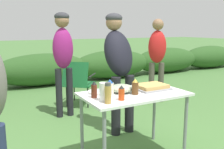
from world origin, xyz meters
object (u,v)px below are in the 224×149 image
(folding_table, at_px, (134,100))
(standing_person_with_beanie, at_px, (157,53))
(bbq_sauce_bottle, at_px, (94,90))
(camp_chair_near_hedge, at_px, (78,81))
(plate_stack, at_px, (98,92))
(paper_cup_stack, at_px, (104,92))
(beer_bottle, at_px, (135,87))
(hot_sauce_bottle, at_px, (121,93))
(standing_person_in_dark_puffer, at_px, (119,60))
(mayo_bottle, at_px, (110,88))
(spice_jar, at_px, (108,93))
(standing_person_in_gray_fleece, at_px, (63,52))
(food_tray, at_px, (151,87))
(mixing_bowl, at_px, (122,88))

(folding_table, distance_m, standing_person_with_beanie, 2.28)
(bbq_sauce_bottle, height_order, camp_chair_near_hedge, bbq_sauce_bottle)
(plate_stack, bearing_deg, folding_table, -27.17)
(paper_cup_stack, height_order, beer_bottle, paper_cup_stack)
(hot_sauce_bottle, height_order, bbq_sauce_bottle, bbq_sauce_bottle)
(standing_person_with_beanie, bearing_deg, plate_stack, -119.19)
(paper_cup_stack, distance_m, standing_person_in_dark_puffer, 1.09)
(standing_person_in_dark_puffer, bearing_deg, mayo_bottle, -126.96)
(bbq_sauce_bottle, xyz_separation_m, standing_person_in_dark_puffer, (0.69, 0.72, 0.18))
(paper_cup_stack, bearing_deg, standing_person_with_beanie, 40.68)
(plate_stack, height_order, spice_jar, spice_jar)
(paper_cup_stack, xyz_separation_m, bbq_sauce_bottle, (-0.03, 0.14, -0.01))
(bbq_sauce_bottle, height_order, standing_person_in_dark_puffer, standing_person_in_dark_puffer)
(bbq_sauce_bottle, bearing_deg, hot_sauce_bottle, -45.91)
(folding_table, bearing_deg, bbq_sauce_bottle, 175.83)
(bbq_sauce_bottle, height_order, standing_person_in_gray_fleece, standing_person_in_gray_fleece)
(standing_person_in_dark_puffer, bearing_deg, camp_chair_near_hedge, 92.02)
(plate_stack, xyz_separation_m, standing_person_in_dark_puffer, (0.59, 0.57, 0.25))
(beer_bottle, xyz_separation_m, spice_jar, (-0.39, -0.15, 0.02))
(food_tray, distance_m, camp_chair_near_hedge, 2.05)
(food_tray, relative_size, camp_chair_near_hedge, 0.44)
(food_tray, relative_size, plate_stack, 1.77)
(folding_table, xyz_separation_m, mixing_bowl, (-0.10, 0.09, 0.12))
(folding_table, xyz_separation_m, hot_sauce_bottle, (-0.25, -0.17, 0.14))
(food_tray, distance_m, bbq_sauce_bottle, 0.71)
(mixing_bowl, distance_m, mayo_bottle, 0.20)
(mixing_bowl, xyz_separation_m, standing_person_in_gray_fleece, (-0.13, 1.57, 0.27))
(camp_chair_near_hedge, bearing_deg, standing_person_with_beanie, 21.75)
(folding_table, bearing_deg, mixing_bowl, 138.61)
(standing_person_in_dark_puffer, xyz_separation_m, standing_person_with_beanie, (1.34, 0.86, -0.04))
(beer_bottle, bearing_deg, hot_sauce_bottle, -153.76)
(standing_person_in_gray_fleece, bearing_deg, standing_person_with_beanie, 1.86)
(food_tray, relative_size, standing_person_with_beanie, 0.23)
(standing_person_in_gray_fleece, bearing_deg, food_tray, -69.63)
(plate_stack, distance_m, spice_jar, 0.39)
(folding_table, distance_m, spice_jar, 0.49)
(standing_person_in_gray_fleece, bearing_deg, mixing_bowl, -81.83)
(plate_stack, distance_m, mixing_bowl, 0.26)
(mayo_bottle, bearing_deg, standing_person_in_gray_fleece, 88.40)
(food_tray, xyz_separation_m, hot_sauce_bottle, (-0.51, -0.21, 0.04))
(mixing_bowl, xyz_separation_m, mayo_bottle, (-0.18, -0.07, 0.04))
(mixing_bowl, distance_m, camp_chair_near_hedge, 2.02)
(food_tray, bearing_deg, folding_table, -170.32)
(plate_stack, distance_m, paper_cup_stack, 0.30)
(standing_person_in_dark_puffer, relative_size, standing_person_in_gray_fleece, 0.98)
(beer_bottle, height_order, standing_person_in_dark_puffer, standing_person_in_dark_puffer)
(food_tray, xyz_separation_m, plate_stack, (-0.60, 0.13, -0.01))
(hot_sauce_bottle, relative_size, standing_person_in_gray_fleece, 0.09)
(plate_stack, bearing_deg, standing_person_in_dark_puffer, 44.48)
(food_tray, xyz_separation_m, standing_person_in_dark_puffer, (-0.02, 0.71, 0.23))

